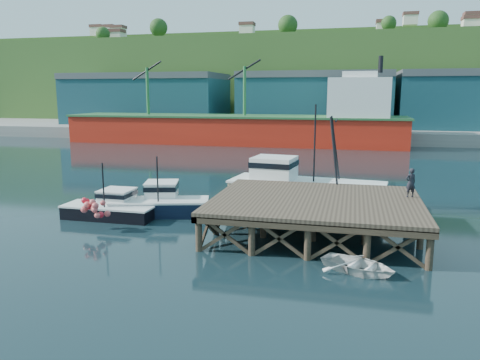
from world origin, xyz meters
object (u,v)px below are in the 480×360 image
(boat_black, at_px, (111,207))
(trawler, at_px, (303,186))
(boat_navy, at_px, (160,202))
(dinghy, at_px, (358,265))
(dockworker, at_px, (411,183))

(boat_black, relative_size, trawler, 0.54)
(boat_navy, xyz_separation_m, dinghy, (13.22, -7.84, -0.46))
(trawler, distance_m, dockworker, 8.49)
(boat_black, xyz_separation_m, dinghy, (16.05, -6.20, -0.34))
(trawler, distance_m, dinghy, 12.96)
(trawler, xyz_separation_m, dinghy, (3.90, -12.30, -1.17))
(trawler, relative_size, dockworker, 6.63)
(boat_navy, height_order, trawler, trawler)
(boat_navy, height_order, boat_black, boat_navy)
(dinghy, bearing_deg, boat_navy, 85.12)
(trawler, xyz_separation_m, dockworker, (6.84, -4.83, 1.46))
(boat_navy, relative_size, dockworker, 4.02)
(boat_navy, xyz_separation_m, dockworker, (16.16, -0.36, 2.17))
(boat_navy, distance_m, boat_black, 3.27)
(boat_black, bearing_deg, trawler, 26.93)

